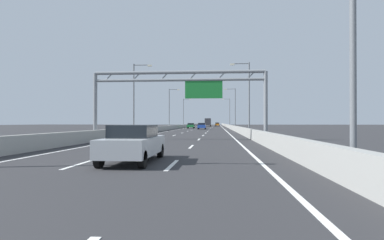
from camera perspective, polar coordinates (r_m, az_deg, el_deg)
name	(u,v)px	position (r m, az deg, el deg)	size (l,w,h in m)	color
ground_plane	(206,127)	(99.40, 2.51, -1.36)	(260.00, 260.00, 0.00)	#2D2D30
lane_dash_left_1	(80,164)	(13.06, -19.62, -7.50)	(0.16, 3.00, 0.01)	white
lane_dash_left_2	(138,146)	(21.55, -9.75, -4.71)	(0.16, 3.00, 0.01)	white
lane_dash_left_3	(161,139)	(30.34, -5.55, -3.47)	(0.16, 3.00, 0.01)	white
lane_dash_left_4	(174,135)	(39.22, -3.25, -2.78)	(0.16, 3.00, 0.01)	white
lane_dash_left_5	(182,133)	(48.15, -1.80, -2.35)	(0.16, 3.00, 0.01)	white
lane_dash_left_6	(188,131)	(57.10, -0.80, -2.04)	(0.16, 3.00, 0.01)	white
lane_dash_left_7	(192,130)	(66.06, -0.08, -1.82)	(0.16, 3.00, 0.01)	white
lane_dash_left_8	(195,129)	(75.03, 0.47, -1.66)	(0.16, 3.00, 0.01)	white
lane_dash_left_9	(197,128)	(84.01, 0.91, -1.53)	(0.16, 3.00, 0.01)	white
lane_dash_left_10	(199,128)	(92.99, 1.26, -1.42)	(0.16, 3.00, 0.01)	white
lane_dash_left_11	(200,127)	(101.98, 1.54, -1.33)	(0.16, 3.00, 0.01)	white
lane_dash_left_12	(202,127)	(110.97, 1.79, -1.26)	(0.16, 3.00, 0.01)	white
lane_dash_left_13	(203,127)	(119.95, 1.99, -1.20)	(0.16, 3.00, 0.01)	white
lane_dash_left_14	(204,126)	(128.95, 2.17, -1.14)	(0.16, 3.00, 0.01)	white
lane_dash_left_15	(205,126)	(137.94, 2.32, -1.09)	(0.16, 3.00, 0.01)	white
lane_dash_left_16	(206,126)	(146.93, 2.46, -1.05)	(0.16, 3.00, 0.01)	white
lane_dash_left_17	(206,126)	(155.93, 2.58, -1.02)	(0.16, 3.00, 0.01)	white
lane_dash_right_1	(172,165)	(12.06, -3.64, -8.12)	(0.16, 3.00, 0.01)	white
lane_dash_right_2	(191,147)	(20.96, -0.13, -4.84)	(0.16, 3.00, 0.01)	white
lane_dash_right_3	(199,139)	(29.92, 1.27, -3.52)	(0.16, 3.00, 0.01)	white
lane_dash_right_4	(203,135)	(38.90, 2.02, -2.80)	(0.16, 3.00, 0.01)	white
lane_dash_right_5	(206,133)	(47.88, 2.49, -2.36)	(0.16, 3.00, 0.01)	white
lane_dash_right_6	(207,131)	(56.88, 2.81, -2.05)	(0.16, 3.00, 0.01)	white
lane_dash_right_7	(209,130)	(65.87, 3.05, -1.83)	(0.16, 3.00, 0.01)	white
lane_dash_right_8	(210,129)	(74.86, 3.22, -1.66)	(0.16, 3.00, 0.01)	white
lane_dash_right_9	(211,128)	(83.86, 3.36, -1.53)	(0.16, 3.00, 0.01)	white
lane_dash_right_10	(211,128)	(92.86, 3.48, -1.42)	(0.16, 3.00, 0.01)	white
lane_dash_right_11	(212,127)	(101.85, 3.57, -1.33)	(0.16, 3.00, 0.01)	white
lane_dash_right_12	(212,127)	(110.85, 3.65, -1.26)	(0.16, 3.00, 0.01)	white
lane_dash_right_13	(212,127)	(119.85, 3.71, -1.20)	(0.16, 3.00, 0.01)	white
lane_dash_right_14	(213,126)	(128.85, 3.77, -1.14)	(0.16, 3.00, 0.01)	white
lane_dash_right_15	(213,126)	(137.85, 3.82, -1.09)	(0.16, 3.00, 0.01)	white
lane_dash_right_16	(213,126)	(146.85, 3.86, -1.05)	(0.16, 3.00, 0.01)	white
lane_dash_right_17	(213,126)	(155.84, 3.90, -1.02)	(0.16, 3.00, 0.01)	white
edge_line_left	(185,128)	(87.78, -1.20, -1.48)	(0.16, 176.00, 0.01)	white
edge_line_right	(223,128)	(87.36, 5.67, -1.48)	(0.16, 176.00, 0.01)	white
barrier_left	(187,126)	(109.83, -0.91, -1.02)	(0.45, 220.00, 0.95)	#9E9E99
barrier_right	(227,126)	(109.39, 6.31, -1.02)	(0.45, 220.00, 0.95)	#9E9E99
sign_gantry	(182,87)	(29.01, -1.83, 5.94)	(16.05, 0.36, 6.36)	gray
streetlamp_right_near	(345,1)	(11.50, 25.89, 18.79)	(2.58, 0.28, 9.50)	slate
streetlamp_left_mid	(135,94)	(43.34, -10.18, 4.58)	(2.58, 0.28, 9.50)	slate
streetlamp_right_mid	(247,94)	(42.12, 9.95, 4.73)	(2.58, 0.28, 9.50)	slate
streetlamp_left_far	(170,106)	(74.32, -3.97, 2.49)	(2.58, 0.28, 9.50)	slate
streetlamp_right_far	(234,106)	(73.61, 7.61, 2.52)	(2.58, 0.28, 9.50)	slate
streetlamp_left_distant	(184,111)	(105.69, -1.43, 1.62)	(2.58, 0.28, 9.50)	slate
streetlamp_right_distant	(229,111)	(105.20, 6.68, 1.64)	(2.58, 0.28, 9.50)	slate
green_car	(191,126)	(85.57, -0.21, -1.01)	(1.87, 4.21, 1.43)	#1E7A38
silver_car	(134,143)	(13.11, -10.48, -4.08)	(1.78, 4.62, 1.51)	#A8ADB2
orange_car	(217,124)	(132.59, 4.58, -0.78)	(1.76, 4.53, 1.56)	orange
blue_car	(202,126)	(74.39, 1.80, -1.07)	(1.85, 4.60, 1.49)	#2347AD
box_truck	(208,122)	(125.53, 2.90, -0.38)	(2.30, 8.55, 3.17)	silver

